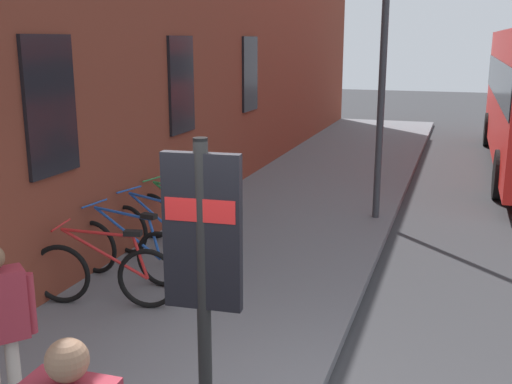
{
  "coord_description": "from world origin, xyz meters",
  "views": [
    {
      "loc": [
        -3.99,
        -1.01,
        3.15
      ],
      "look_at": [
        2.05,
        1.01,
        1.57
      ],
      "focal_mm": 43.42,
      "sensor_mm": 36.0,
      "label": 1
    }
  ],
  "objects_px": {
    "bicycle_by_door": "(127,251)",
    "street_lamp": "(385,29)",
    "bicycle_under_window": "(157,234)",
    "bicycle_end_of_row": "(104,274)",
    "transit_info_sign": "(203,253)",
    "bicycle_mid_rack": "(180,219)"
  },
  "relations": [
    {
      "from": "bicycle_end_of_row",
      "to": "street_lamp",
      "type": "height_order",
      "value": "street_lamp"
    },
    {
      "from": "bicycle_under_window",
      "to": "bicycle_by_door",
      "type": "bearing_deg",
      "value": 177.94
    },
    {
      "from": "bicycle_mid_rack",
      "to": "street_lamp",
      "type": "xyz_separation_m",
      "value": [
        2.41,
        -2.61,
        2.79
      ]
    },
    {
      "from": "street_lamp",
      "to": "bicycle_mid_rack",
      "type": "bearing_deg",
      "value": 132.76
    },
    {
      "from": "bicycle_end_of_row",
      "to": "street_lamp",
      "type": "relative_size",
      "value": 0.32
    },
    {
      "from": "bicycle_by_door",
      "to": "bicycle_under_window",
      "type": "distance_m",
      "value": 0.76
    },
    {
      "from": "bicycle_end_of_row",
      "to": "bicycle_mid_rack",
      "type": "xyz_separation_m",
      "value": [
        2.3,
        0.13,
        0.0
      ]
    },
    {
      "from": "bicycle_by_door",
      "to": "street_lamp",
      "type": "bearing_deg",
      "value": -33.9
    },
    {
      "from": "bicycle_by_door",
      "to": "street_lamp",
      "type": "height_order",
      "value": "street_lamp"
    },
    {
      "from": "bicycle_end_of_row",
      "to": "transit_info_sign",
      "type": "distance_m",
      "value": 3.26
    },
    {
      "from": "bicycle_mid_rack",
      "to": "transit_info_sign",
      "type": "distance_m",
      "value": 5.13
    },
    {
      "from": "transit_info_sign",
      "to": "street_lamp",
      "type": "xyz_separation_m",
      "value": [
        6.83,
        -0.31,
        1.59
      ]
    },
    {
      "from": "bicycle_end_of_row",
      "to": "bicycle_under_window",
      "type": "distance_m",
      "value": 1.56
    },
    {
      "from": "bicycle_by_door",
      "to": "bicycle_under_window",
      "type": "bearing_deg",
      "value": -2.06
    },
    {
      "from": "bicycle_under_window",
      "to": "transit_info_sign",
      "type": "distance_m",
      "value": 4.5
    },
    {
      "from": "transit_info_sign",
      "to": "street_lamp",
      "type": "distance_m",
      "value": 7.02
    },
    {
      "from": "bicycle_end_of_row",
      "to": "bicycle_under_window",
      "type": "xyz_separation_m",
      "value": [
        1.55,
        0.13,
        0.0
      ]
    },
    {
      "from": "bicycle_mid_rack",
      "to": "street_lamp",
      "type": "height_order",
      "value": "street_lamp"
    },
    {
      "from": "street_lamp",
      "to": "bicycle_under_window",
      "type": "bearing_deg",
      "value": 140.47
    },
    {
      "from": "bicycle_under_window",
      "to": "street_lamp",
      "type": "xyz_separation_m",
      "value": [
        3.16,
        -2.61,
        2.79
      ]
    },
    {
      "from": "bicycle_under_window",
      "to": "bicycle_mid_rack",
      "type": "xyz_separation_m",
      "value": [
        0.75,
        0.0,
        0.0
      ]
    },
    {
      "from": "bicycle_under_window",
      "to": "transit_info_sign",
      "type": "bearing_deg",
      "value": -147.86
    }
  ]
}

